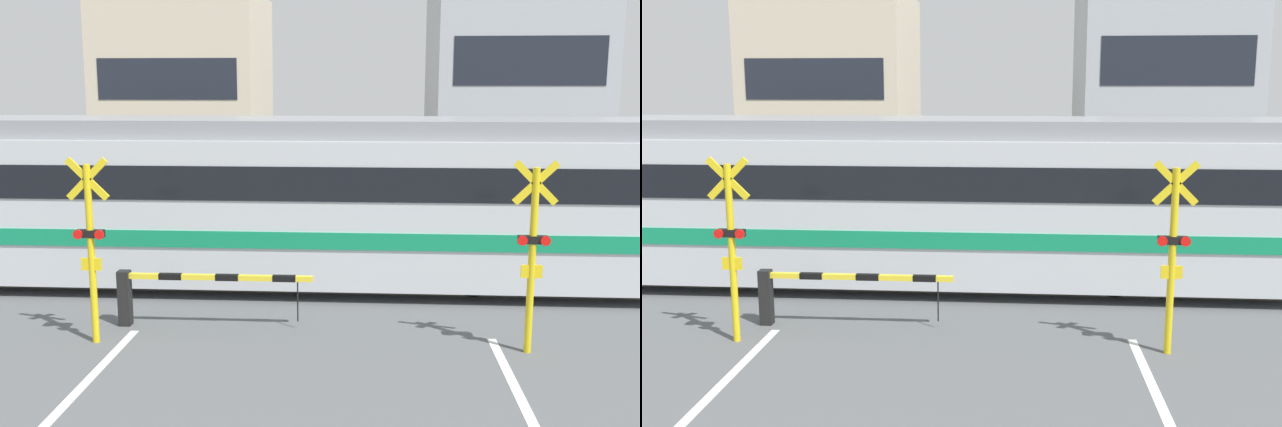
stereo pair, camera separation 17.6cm
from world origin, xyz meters
TOP-DOWN VIEW (x-y plane):
  - rail_track_near at (0.00, 10.18)m, footprint 50.00×0.10m
  - rail_track_far at (0.00, 11.61)m, footprint 50.00×0.10m
  - commuter_train at (-3.07, 10.90)m, footprint 19.57×2.89m
  - crossing_barrier_near at (-2.36, 8.06)m, footprint 3.33×0.20m
  - crossing_barrier_far at (2.36, 14.10)m, footprint 3.33×0.20m
  - crossing_signal_left at (-3.40, 7.22)m, footprint 0.68×0.15m
  - crossing_signal_right at (3.40, 7.22)m, footprint 0.68×0.15m
  - pedestrian at (1.31, 16.75)m, footprint 0.38×0.23m
  - building_left_of_street at (-6.78, 27.15)m, footprint 6.46×6.54m
  - building_right_of_street at (6.88, 27.15)m, footprint 6.66×6.54m

SIDE VIEW (x-z plane):
  - rail_track_near at x=0.00m, z-range 0.00..0.08m
  - rail_track_far at x=0.00m, z-range 0.00..0.08m
  - crossing_barrier_near at x=-2.36m, z-range 0.20..1.16m
  - crossing_barrier_far at x=2.36m, z-range 0.20..1.16m
  - pedestrian at x=1.31m, z-range 0.14..1.91m
  - crossing_signal_left at x=-3.40m, z-range 0.15..3.13m
  - crossing_signal_right at x=3.40m, z-range 0.15..3.13m
  - commuter_train at x=-3.07m, z-range 0.12..3.53m
  - building_left_of_street at x=-6.78m, z-range 0.00..7.84m
  - building_right_of_street at x=6.88m, z-range 0.00..9.03m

